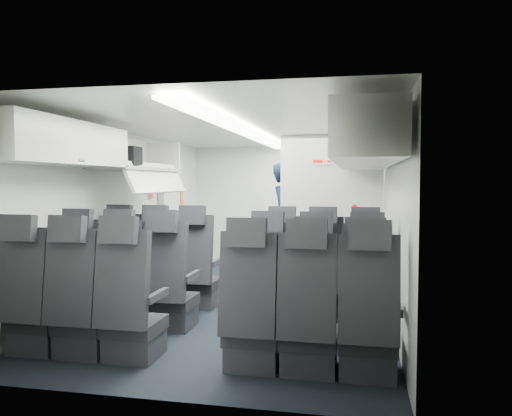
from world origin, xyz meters
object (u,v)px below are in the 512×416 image
at_px(seat_row_mid, 219,293).
at_px(flight_attendant, 286,221).
at_px(seat_row_rear, 189,317).
at_px(carry_on_bag, 122,157).
at_px(boarding_door, 172,215).
at_px(galley_unit, 335,213).
at_px(seat_row_front, 240,276).

height_order(seat_row_mid, flight_attendant, flight_attendant).
distance_m(seat_row_rear, carry_on_bag, 2.57).
bearing_deg(carry_on_bag, flight_attendant, 49.51).
bearing_deg(carry_on_bag, boarding_door, 93.51).
xyz_separation_m(seat_row_rear, boarding_door, (-1.64, 3.89, 0.55)).
bearing_deg(boarding_door, galley_unit, 24.28).
xyz_separation_m(seat_row_front, seat_row_rear, (0.00, -1.80, 0.00)).
distance_m(galley_unit, carry_on_bag, 4.22).
distance_m(galley_unit, flight_attendant, 1.44).
bearing_deg(seat_row_front, seat_row_mid, -90.00).
bearing_deg(seat_row_mid, boarding_door, 118.77).
xyz_separation_m(seat_row_mid, flight_attendant, (0.26, 2.89, 0.50)).
height_order(seat_row_front, galley_unit, galley_unit).
bearing_deg(galley_unit, flight_attendant, -118.49).
bearing_deg(seat_row_front, boarding_door, 128.16).
xyz_separation_m(seat_row_front, boarding_door, (-1.64, 2.09, 0.55)).
distance_m(seat_row_front, seat_row_rear, 1.80).
relative_size(seat_row_mid, seat_row_rear, 1.00).
relative_size(seat_row_mid, boarding_door, 1.79).
bearing_deg(carry_on_bag, galley_unit, 52.69).
bearing_deg(carry_on_bag, seat_row_mid, -31.05).
distance_m(seat_row_front, carry_on_bag, 1.97).
relative_size(seat_row_rear, carry_on_bag, 8.38).
bearing_deg(seat_row_rear, galley_unit, 79.35).
distance_m(seat_row_rear, flight_attendant, 3.83).
bearing_deg(flight_attendant, seat_row_rear, -166.92).
bearing_deg(carry_on_bag, seat_row_front, 3.47).
relative_size(seat_row_mid, galley_unit, 1.75).
relative_size(flight_attendant, carry_on_bag, 4.54).
height_order(seat_row_front, seat_row_rear, same).
xyz_separation_m(seat_row_front, galley_unit, (0.95, 3.25, 0.55)).
bearing_deg(seat_row_rear, carry_on_bag, 130.18).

